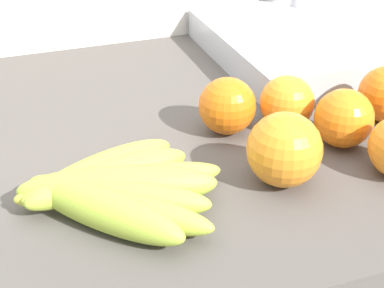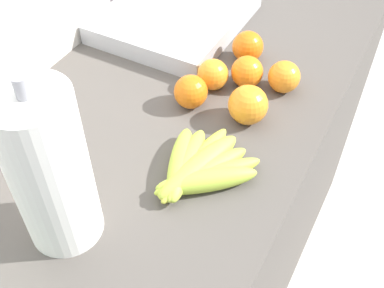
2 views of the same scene
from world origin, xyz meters
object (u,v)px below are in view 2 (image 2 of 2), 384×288
object	(u,v)px
orange_far_right	(284,77)
paper_towel_roll	(50,171)
orange_back_left	(247,72)
orange_front	(191,92)
orange_center	(248,105)
orange_right	(213,75)
sink_basin	(175,15)
banana_bunch	(197,169)
orange_back_right	(248,47)

from	to	relation	value
orange_far_right	paper_towel_roll	bearing A→B (deg)	159.85
orange_back_left	orange_front	bearing A→B (deg)	147.11
orange_center	orange_back_left	size ratio (longest dim) A/B	1.15
orange_right	sink_basin	distance (m)	0.26
orange_center	sink_basin	distance (m)	0.38
orange_front	paper_towel_roll	world-z (taller)	paper_towel_roll
orange_center	banana_bunch	bearing A→B (deg)	174.30
banana_bunch	orange_back_right	bearing A→B (deg)	9.92
banana_bunch	orange_front	size ratio (longest dim) A/B	3.04
banana_bunch	paper_towel_roll	xyz separation A→B (m)	(-0.19, 0.13, 0.12)
banana_bunch	orange_center	xyz separation A→B (m)	(0.18, -0.02, 0.02)
banana_bunch	orange_back_left	distance (m)	0.28
orange_far_right	orange_back_right	size ratio (longest dim) A/B	0.96
orange_front	orange_right	bearing A→B (deg)	-10.50
banana_bunch	orange_right	world-z (taller)	orange_right
orange_far_right	orange_front	distance (m)	0.20
sink_basin	paper_towel_roll	bearing A→B (deg)	-166.51
orange_far_right	orange_back_left	bearing A→B (deg)	106.10
orange_center	orange_front	world-z (taller)	orange_center
orange_back_right	orange_right	world-z (taller)	orange_back_right
banana_bunch	orange_back_right	xyz separation A→B (m)	(0.36, 0.06, 0.02)
sink_basin	banana_bunch	bearing A→B (deg)	-145.90
sink_basin	orange_front	bearing A→B (deg)	-144.39
paper_towel_roll	sink_basin	world-z (taller)	paper_towel_roll
orange_back_right	paper_towel_roll	bearing A→B (deg)	172.67
orange_back_left	sink_basin	distance (m)	0.29
banana_bunch	orange_back_left	bearing A→B (deg)	5.79
orange_far_right	paper_towel_roll	xyz separation A→B (m)	(-0.49, 0.18, 0.10)
orange_center	orange_right	distance (m)	0.12
orange_far_right	sink_basin	xyz separation A→B (m)	(0.11, 0.33, -0.01)
orange_far_right	sink_basin	bearing A→B (deg)	70.67
banana_bunch	orange_far_right	size ratio (longest dim) A/B	3.10
orange_center	orange_far_right	bearing A→B (deg)	-13.15
orange_back_left	sink_basin	world-z (taller)	sink_basin
banana_bunch	orange_far_right	world-z (taller)	orange_far_right
orange_back_right	orange_right	bearing A→B (deg)	168.70
banana_bunch	sink_basin	size ratio (longest dim) A/B	0.58
orange_right	sink_basin	bearing A→B (deg)	47.35
orange_back_left	paper_towel_roll	bearing A→B (deg)	167.27
orange_back_left	paper_towel_roll	xyz separation A→B (m)	(-0.47, 0.11, 0.10)
banana_bunch	paper_towel_roll	world-z (taller)	paper_towel_roll
orange_back_left	banana_bunch	bearing A→B (deg)	-174.21
banana_bunch	orange_front	bearing A→B (deg)	31.70
paper_towel_roll	orange_back_left	bearing A→B (deg)	-12.73
orange_far_right	orange_right	world-z (taller)	orange_far_right
orange_back_right	orange_right	size ratio (longest dim) A/B	1.06
orange_back_left	paper_towel_roll	world-z (taller)	paper_towel_roll
orange_front	sink_basin	size ratio (longest dim) A/B	0.19
orange_far_right	orange_center	xyz separation A→B (m)	(-0.12, 0.03, 0.01)
paper_towel_roll	orange_center	bearing A→B (deg)	-22.34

